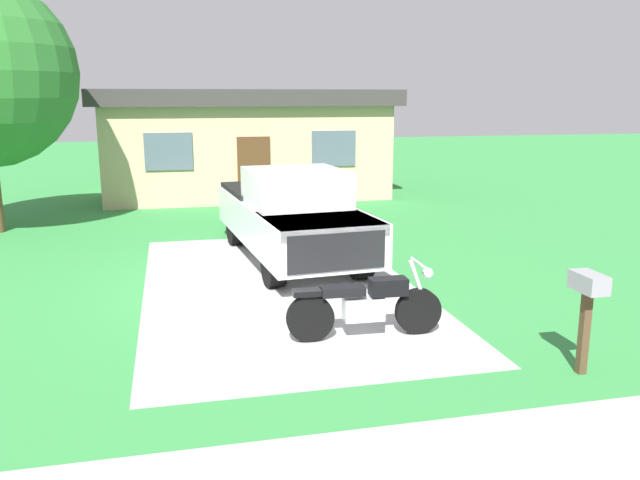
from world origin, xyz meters
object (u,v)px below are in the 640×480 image
motorcycle (366,305)px  pickup_truck (290,213)px  mailbox (588,296)px  neighbor_house (244,141)px

motorcycle → pickup_truck: (-0.22, 4.63, 0.48)m
mailbox → neighbor_house: bearing=98.2°
motorcycle → pickup_truck: pickup_truck is taller
motorcycle → neighbor_house: bearing=90.3°
motorcycle → neighbor_house: 14.07m
pickup_truck → mailbox: bearing=-69.2°
pickup_truck → mailbox: size_ratio=4.58×
pickup_truck → neighbor_house: 9.42m
neighbor_house → pickup_truck: bearing=-90.9°
motorcycle → mailbox: bearing=-38.4°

